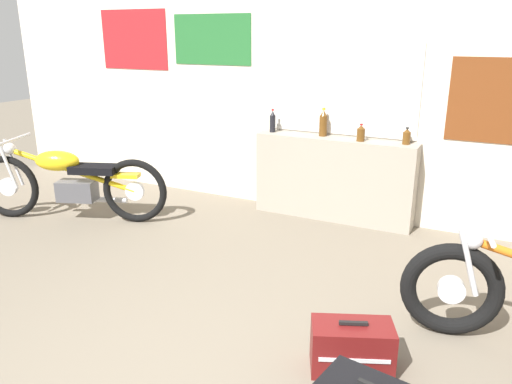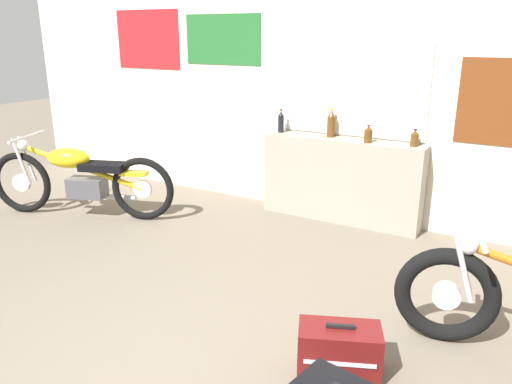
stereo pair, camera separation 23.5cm
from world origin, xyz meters
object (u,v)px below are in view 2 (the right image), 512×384
(bottle_left_center, at_px, (331,124))
(hard_case_darkred, at_px, (339,350))
(bottle_leftmost, at_px, (281,122))
(motorcycle_yellow, at_px, (81,179))
(bottle_right_center, at_px, (415,139))
(bottle_center, at_px, (368,135))

(bottle_left_center, xyz_separation_m, hard_case_darkred, (1.10, -2.52, -0.89))
(bottle_leftmost, bearing_deg, hard_case_darkred, -55.82)
(motorcycle_yellow, distance_m, hard_case_darkred, 3.68)
(bottle_leftmost, xyz_separation_m, hard_case_darkred, (1.68, -2.48, -0.87))
(bottle_right_center, xyz_separation_m, hard_case_darkred, (0.21, -2.49, -0.83))
(bottle_left_center, distance_m, bottle_center, 0.45)
(bottle_leftmost, height_order, bottle_right_center, bottle_leftmost)
(bottle_left_center, height_order, bottle_right_center, bottle_left_center)
(bottle_center, xyz_separation_m, motorcycle_yellow, (-2.82, -1.29, -0.55))
(bottle_center, height_order, bottle_right_center, bottle_center)
(bottle_leftmost, xyz_separation_m, bottle_right_center, (1.47, 0.01, -0.04))
(motorcycle_yellow, bearing_deg, bottle_center, 24.48)
(bottle_right_center, relative_size, hard_case_darkred, 0.31)
(bottle_center, distance_m, hard_case_darkred, 2.66)
(bottle_left_center, xyz_separation_m, bottle_center, (0.44, -0.08, -0.06))
(bottle_right_center, relative_size, motorcycle_yellow, 0.08)
(bottle_leftmost, xyz_separation_m, bottle_left_center, (0.58, 0.04, 0.02))
(bottle_leftmost, distance_m, bottle_center, 1.02)
(bottle_left_center, distance_m, hard_case_darkred, 2.89)
(bottle_leftmost, distance_m, hard_case_darkred, 3.12)
(bottle_leftmost, relative_size, bottle_left_center, 0.85)
(bottle_leftmost, distance_m, bottle_right_center, 1.47)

